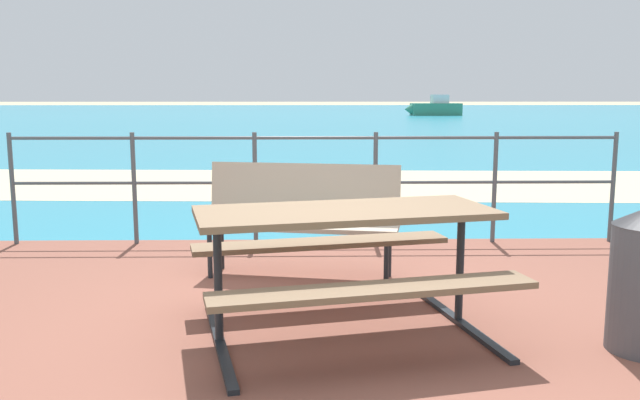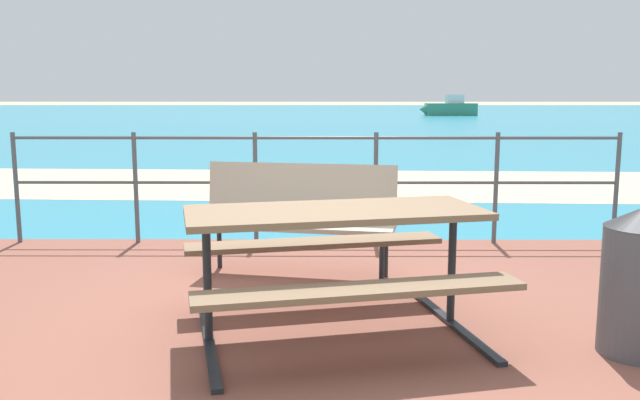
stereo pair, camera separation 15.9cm
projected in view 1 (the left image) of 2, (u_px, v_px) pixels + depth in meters
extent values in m
plane|color=tan|center=(320.00, 337.00, 4.23)|extent=(240.00, 240.00, 0.00)
cube|color=brown|center=(320.00, 333.00, 4.22)|extent=(6.40, 5.20, 0.06)
cube|color=teal|center=(308.00, 117.00, 43.72)|extent=(90.00, 90.00, 0.01)
cube|color=beige|center=(312.00, 184.00, 11.38)|extent=(54.12, 6.22, 0.01)
cube|color=#7A6047|center=(345.00, 212.00, 4.02)|extent=(1.89, 1.11, 0.04)
cube|color=#7A6047|center=(375.00, 290.00, 3.51)|extent=(1.79, 0.65, 0.04)
cube|color=#7A6047|center=(321.00, 243.00, 4.62)|extent=(1.79, 0.65, 0.04)
cylinder|color=#1E2328|center=(218.00, 282.00, 3.89)|extent=(0.06, 0.06, 0.76)
cube|color=#1E2328|center=(220.00, 342.00, 3.95)|extent=(0.38, 1.39, 0.03)
cylinder|color=#1E2328|center=(460.00, 266.00, 4.26)|extent=(0.06, 0.06, 0.76)
cube|color=#1E2328|center=(458.00, 321.00, 4.32)|extent=(0.38, 1.39, 0.03)
cube|color=tan|center=(300.00, 226.00, 5.33)|extent=(1.62, 0.69, 0.04)
cube|color=tan|center=(304.00, 191.00, 5.47)|extent=(1.56, 0.38, 0.46)
cylinder|color=#1E2328|center=(210.00, 252.00, 5.34)|extent=(0.04, 0.04, 0.42)
cylinder|color=#1E2328|center=(222.00, 244.00, 5.63)|extent=(0.04, 0.04, 0.42)
cylinder|color=#1E2328|center=(386.00, 260.00, 5.10)|extent=(0.04, 0.04, 0.42)
cylinder|color=#1E2328|center=(389.00, 251.00, 5.39)|extent=(0.04, 0.04, 0.42)
cylinder|color=#4C5156|center=(13.00, 189.00, 6.51)|extent=(0.04, 0.04, 1.09)
cylinder|color=#4C5156|center=(134.00, 189.00, 6.53)|extent=(0.04, 0.04, 1.09)
cylinder|color=#4C5156|center=(255.00, 188.00, 6.55)|extent=(0.04, 0.04, 1.09)
cylinder|color=#4C5156|center=(375.00, 188.00, 6.57)|extent=(0.04, 0.04, 1.09)
cylinder|color=#4C5156|center=(494.00, 188.00, 6.59)|extent=(0.04, 0.04, 1.09)
cylinder|color=#4C5156|center=(613.00, 187.00, 6.62)|extent=(0.04, 0.04, 1.09)
cylinder|color=#4C5156|center=(315.00, 138.00, 6.48)|extent=(5.90, 0.03, 0.03)
cylinder|color=#4C5156|center=(315.00, 183.00, 6.55)|extent=(5.90, 0.03, 0.03)
cube|color=#338466|center=(436.00, 109.00, 46.58)|extent=(3.46, 1.63, 0.84)
cube|color=silver|center=(440.00, 99.00, 46.48)|extent=(1.16, 1.00, 0.60)
cone|color=#338466|center=(408.00, 109.00, 46.46)|extent=(0.53, 0.78, 0.75)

